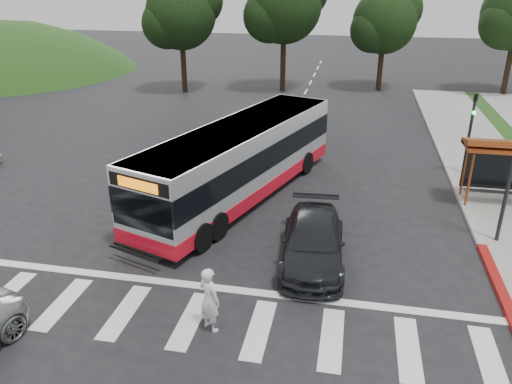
# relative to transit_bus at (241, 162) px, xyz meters

# --- Properties ---
(ground) EXTENTS (140.00, 140.00, 0.00)m
(ground) POSITION_rel_transit_bus_xyz_m (0.51, -3.74, -1.62)
(ground) COLOR black
(ground) RESTS_ON ground
(sidewalk_east) EXTENTS (4.00, 40.00, 0.12)m
(sidewalk_east) POSITION_rel_transit_bus_xyz_m (11.51, 4.26, -1.56)
(sidewalk_east) COLOR gray
(sidewalk_east) RESTS_ON ground
(curb_east) EXTENTS (0.30, 40.00, 0.15)m
(curb_east) POSITION_rel_transit_bus_xyz_m (9.51, 4.26, -1.54)
(curb_east) COLOR #9E9991
(curb_east) RESTS_ON ground
(curb_east_red) EXTENTS (0.32, 6.00, 0.15)m
(curb_east_red) POSITION_rel_transit_bus_xyz_m (9.51, -5.74, -1.54)
(curb_east_red) COLOR maroon
(curb_east_red) RESTS_ON ground
(hillside_nw) EXTENTS (44.00, 44.00, 10.00)m
(hillside_nw) POSITION_rel_transit_bus_xyz_m (-31.49, 26.26, -1.62)
(hillside_nw) COLOR #214616
(hillside_nw) RESTS_ON ground
(crosswalk_ladder) EXTENTS (18.00, 2.60, 0.01)m
(crosswalk_ladder) POSITION_rel_transit_bus_xyz_m (0.51, -8.74, -1.61)
(crosswalk_ladder) COLOR silver
(crosswalk_ladder) RESTS_ON ground
(traffic_signal_ne_short) EXTENTS (0.18, 0.37, 4.00)m
(traffic_signal_ne_short) POSITION_rel_transit_bus_xyz_m (10.11, 4.75, 0.86)
(traffic_signal_ne_short) COLOR black
(traffic_signal_ne_short) RESTS_ON ground
(tree_north_a) EXTENTS (6.60, 6.15, 10.17)m
(tree_north_a) POSITION_rel_transit_bus_xyz_m (-1.40, 22.33, 5.30)
(tree_north_a) COLOR black
(tree_north_a) RESTS_ON ground
(tree_north_b) EXTENTS (5.72, 5.33, 8.43)m
(tree_north_b) POSITION_rel_transit_bus_xyz_m (6.59, 24.32, 4.04)
(tree_north_b) COLOR black
(tree_north_b) RESTS_ON ground
(tree_north_c) EXTENTS (6.16, 5.74, 9.30)m
(tree_north_c) POSITION_rel_transit_bus_xyz_m (-9.41, 20.32, 4.67)
(tree_north_c) COLOR black
(tree_north_c) RESTS_ON ground
(transit_bus) EXTENTS (6.58, 12.75, 3.24)m
(transit_bus) POSITION_rel_transit_bus_xyz_m (0.00, 0.00, 0.00)
(transit_bus) COLOR #B1B4B6
(transit_bus) RESTS_ON ground
(pedestrian) EXTENTS (0.85, 0.77, 1.94)m
(pedestrian) POSITION_rel_transit_bus_xyz_m (1.18, -8.96, -0.65)
(pedestrian) COLOR white
(pedestrian) RESTS_ON ground
(dark_sedan) EXTENTS (2.39, 5.22, 1.48)m
(dark_sedan) POSITION_rel_transit_bus_xyz_m (3.61, -4.81, -0.88)
(dark_sedan) COLOR black
(dark_sedan) RESTS_ON ground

